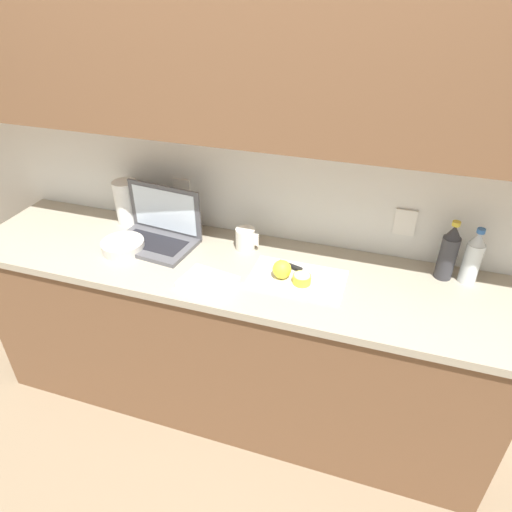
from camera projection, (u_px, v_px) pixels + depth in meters
name	position (u px, v px, depth m)	size (l,w,h in m)	color
ground_plane	(234.00, 398.00, 2.49)	(12.00, 12.00, 0.00)	#847056
wall_back	(243.00, 95.00, 1.82)	(5.20, 0.38, 2.60)	white
counter_unit	(228.00, 336.00, 2.25)	(2.47, 0.59, 0.88)	brown
laptop	(158.00, 230.00, 2.15)	(0.40, 0.29, 0.26)	#515156
cutting_board	(297.00, 279.00, 1.91)	(0.40, 0.24, 0.01)	silver
knife	(299.00, 269.00, 1.95)	(0.30, 0.12, 0.02)	silver
lemon_half_cut	(302.00, 279.00, 1.87)	(0.08, 0.08, 0.04)	yellow
lemon_whole_beside	(282.00, 269.00, 1.90)	(0.08, 0.08, 0.08)	yellow
bottle_green_soda	(448.00, 253.00, 1.87)	(0.07, 0.07, 0.27)	#333338
bottle_oil_tall	(473.00, 258.00, 1.85)	(0.07, 0.07, 0.25)	silver
measuring_cup	(245.00, 239.00, 2.10)	(0.11, 0.09, 0.10)	silver
bowl_white	(123.00, 246.00, 2.10)	(0.20, 0.20, 0.05)	beige
paper_towel_roll	(127.00, 202.00, 2.28)	(0.12, 0.12, 0.22)	white
dish_towel	(208.00, 282.00, 1.88)	(0.22, 0.16, 0.02)	white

